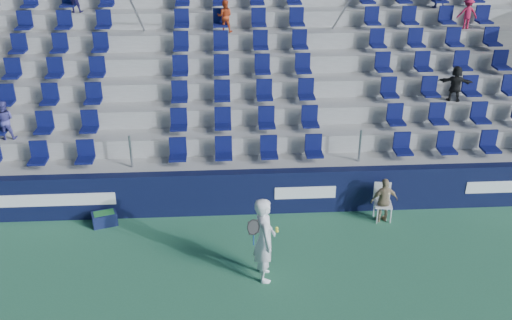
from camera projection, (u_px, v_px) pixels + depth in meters
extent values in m
plane|color=#31724E|center=(255.00, 287.00, 12.37)|extent=(70.00, 70.00, 0.00)
cube|color=black|center=(248.00, 192.00, 14.93)|extent=(24.00, 0.30, 1.20)
cube|color=white|center=(52.00, 200.00, 14.51)|extent=(3.20, 0.02, 0.34)
cube|color=white|center=(305.00, 193.00, 14.86)|extent=(1.60, 0.02, 0.34)
cube|color=white|center=(510.00, 187.00, 15.16)|extent=(2.40, 0.02, 0.34)
cube|color=#A2A29D|center=(247.00, 182.00, 15.45)|extent=(24.00, 0.85, 1.20)
cube|color=#A2A29D|center=(245.00, 160.00, 16.10)|extent=(24.00, 0.85, 1.70)
cube|color=#A2A29D|center=(244.00, 140.00, 16.76)|extent=(24.00, 0.85, 2.20)
cube|color=#A2A29D|center=(243.00, 121.00, 17.41)|extent=(24.00, 0.85, 2.70)
cube|color=#A2A29D|center=(242.00, 104.00, 18.07)|extent=(24.00, 0.85, 3.20)
cube|color=#A2A29D|center=(241.00, 88.00, 18.72)|extent=(24.00, 0.85, 3.70)
cube|color=#A2A29D|center=(240.00, 72.00, 19.37)|extent=(24.00, 0.85, 4.20)
cube|color=#A2A29D|center=(239.00, 58.00, 20.03)|extent=(24.00, 0.85, 4.70)
cube|color=#A2A29D|center=(238.00, 45.00, 20.68)|extent=(24.00, 0.85, 5.20)
cube|color=#A2A29D|center=(237.00, 27.00, 21.07)|extent=(24.00, 0.50, 6.20)
cube|color=#0B1045|center=(246.00, 150.00, 15.03)|extent=(16.05, 0.50, 0.70)
cube|color=#0B1045|center=(245.00, 120.00, 15.58)|extent=(16.05, 0.50, 0.70)
cube|color=#0B1045|center=(243.00, 93.00, 16.12)|extent=(16.05, 0.50, 0.70)
cube|color=#0B1045|center=(242.00, 67.00, 16.67)|extent=(16.05, 0.50, 0.70)
cube|color=#0B1045|center=(241.00, 43.00, 17.21)|extent=(16.05, 0.50, 0.70)
cube|color=#0B1045|center=(240.00, 20.00, 17.76)|extent=(16.05, 0.50, 0.70)
cylinder|color=gray|center=(138.00, 17.00, 16.70)|extent=(0.06, 7.68, 4.55)
cylinder|color=gray|center=(341.00, 15.00, 17.03)|extent=(0.06, 7.68, 4.55)
imported|color=#B0173B|center=(467.00, 13.00, 18.05)|extent=(0.67, 0.44, 0.97)
imported|color=#BB3D19|center=(225.00, 16.00, 17.63)|extent=(0.51, 0.42, 0.98)
imported|color=black|center=(456.00, 84.00, 16.33)|extent=(1.01, 0.56, 1.04)
imported|color=#464291|center=(4.00, 120.00, 15.11)|extent=(0.56, 0.46, 1.06)
imported|color=silver|center=(264.00, 239.00, 12.25)|extent=(0.53, 0.76, 1.99)
cylinder|color=navy|center=(253.00, 239.00, 11.93)|extent=(0.03, 0.03, 0.28)
torus|color=black|center=(253.00, 227.00, 11.80)|extent=(0.30, 0.17, 0.28)
plane|color=#262626|center=(253.00, 227.00, 11.80)|extent=(0.30, 0.16, 0.29)
sphere|color=yellow|center=(277.00, 231.00, 11.93)|extent=(0.07, 0.07, 0.07)
sphere|color=yellow|center=(277.00, 228.00, 11.98)|extent=(0.07, 0.07, 0.07)
cube|color=white|center=(383.00, 204.00, 14.65)|extent=(0.49, 0.49, 0.04)
cube|color=white|center=(382.00, 191.00, 14.71)|extent=(0.43, 0.10, 0.54)
cylinder|color=white|center=(377.00, 216.00, 14.58)|extent=(0.03, 0.03, 0.43)
cylinder|color=white|center=(391.00, 216.00, 14.60)|extent=(0.03, 0.03, 0.43)
cylinder|color=white|center=(374.00, 209.00, 14.90)|extent=(0.03, 0.03, 0.43)
cylinder|color=white|center=(387.00, 209.00, 14.92)|extent=(0.03, 0.03, 0.43)
imported|color=tan|center=(384.00, 200.00, 14.53)|extent=(0.74, 0.37, 1.21)
cube|color=#10183D|center=(105.00, 219.00, 14.56)|extent=(0.71, 0.57, 0.33)
cube|color=#1E662D|center=(104.00, 216.00, 14.53)|extent=(0.57, 0.43, 0.20)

